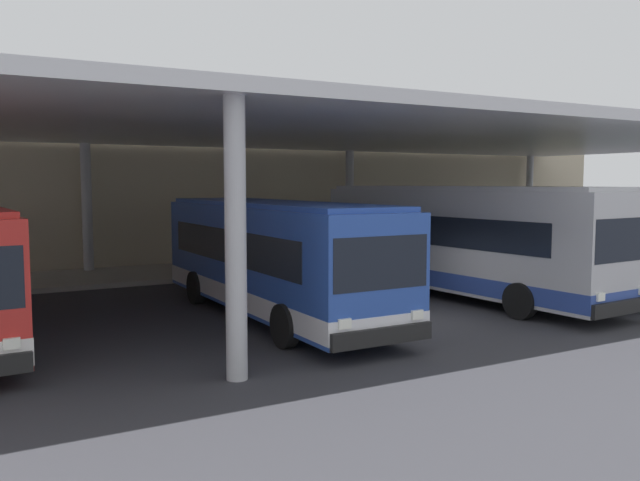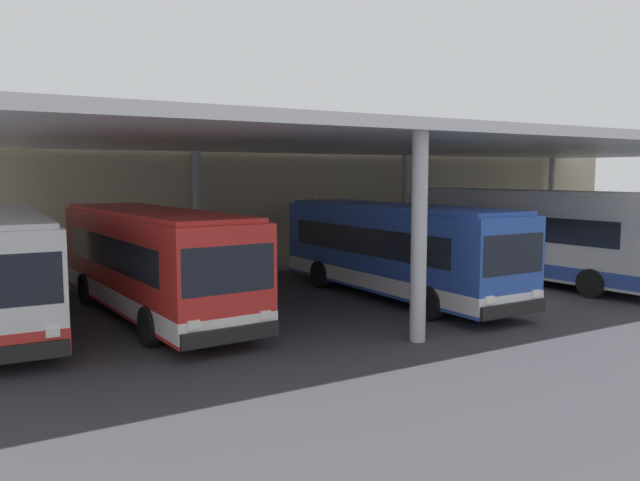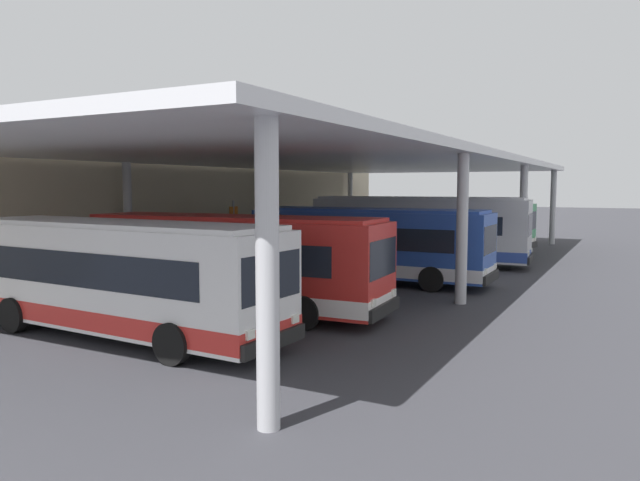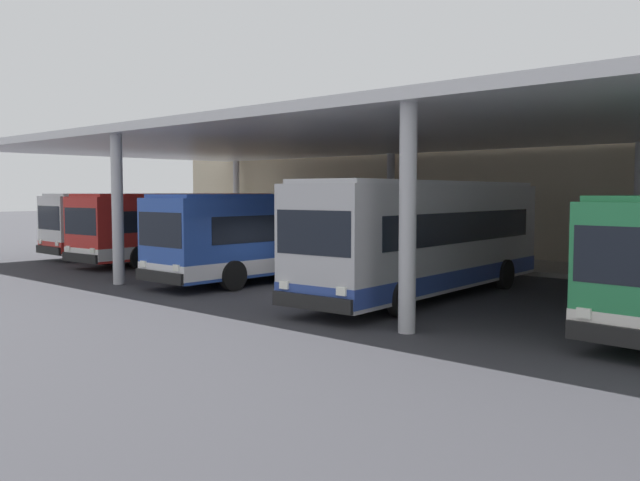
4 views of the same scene
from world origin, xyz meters
name	(u,v)px [view 4 (image 4 of 4)]	position (x,y,z in m)	size (l,w,h in m)	color
ground_plane	(293,294)	(0.00, 0.00, 0.00)	(200.00, 200.00, 0.00)	#333338
platform_kerb	(478,263)	(0.00, 11.75, 0.09)	(42.00, 4.50, 0.18)	#A39E93
station_building_facade	(514,185)	(0.00, 15.00, 3.58)	(48.00, 1.60, 7.17)	#C1B293
canopy_shelter	(396,136)	(0.00, 5.50, 5.31)	(40.00, 17.00, 5.55)	silver
bus_nearest_bay	(148,223)	(-15.16, 4.63, 1.66)	(3.00, 10.62, 3.17)	white
bus_second_bay	(181,226)	(-11.10, 3.75, 1.66)	(3.14, 10.66, 3.17)	red
bus_middle_bay	(277,234)	(-3.18, 2.37, 1.66)	(2.78, 10.55, 3.17)	#284CA8
bus_far_bay	(427,238)	(3.48, 2.35, 1.84)	(3.32, 11.48, 3.57)	#B7B7BC
banner_sign	(445,220)	(-1.27, 10.94, 1.98)	(0.70, 0.12, 3.20)	#B2B2B7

